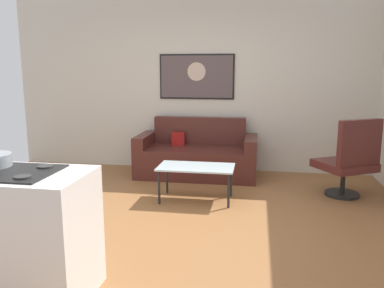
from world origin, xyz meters
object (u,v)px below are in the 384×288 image
Objects in this scene: coffee_table at (196,169)px; wall_painting at (197,77)px; armchair at (350,160)px; couch at (197,157)px.

wall_painting reaches higher than coffee_table.
wall_painting is at bearing 151.55° from armchair.
armchair reaches higher than couch.
couch is at bearing -80.36° from wall_painting.
couch is 2.20m from armchair.
coffee_table is at bearing -81.71° from couch.
coffee_table is 0.78× the size of wall_painting.
wall_painting is (-0.24, 1.58, 1.11)m from coffee_table.
wall_painting is (-2.14, 1.16, 1.02)m from armchair.
couch is 1.17m from coffee_table.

